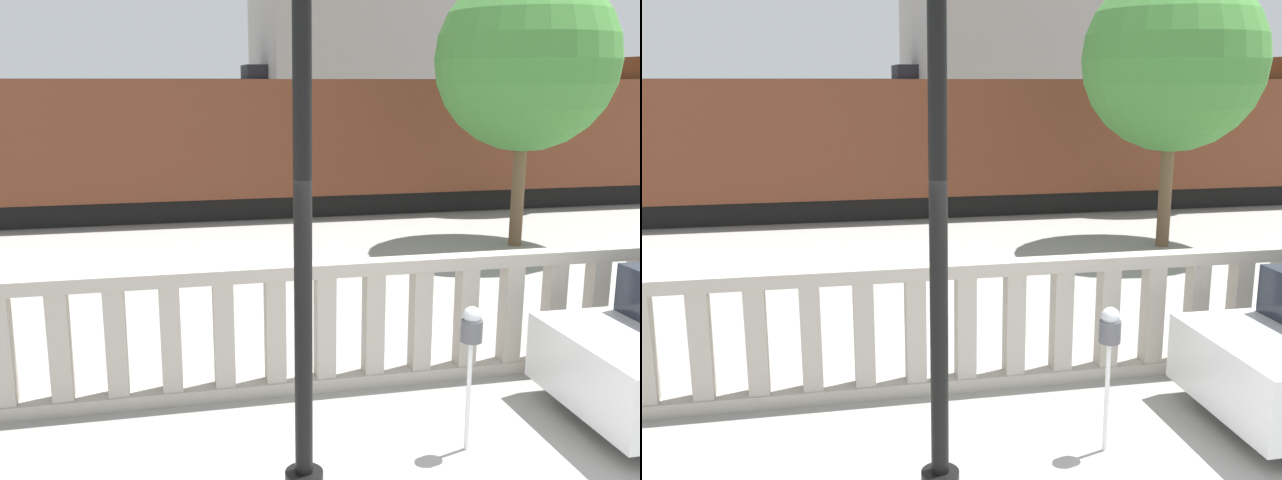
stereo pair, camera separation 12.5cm
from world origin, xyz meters
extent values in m
cube|color=#ADA599|center=(0.00, 2.87, 0.07)|extent=(14.55, 0.24, 0.14)
cube|color=#ADA599|center=(0.00, 2.87, 1.30)|extent=(14.55, 0.24, 0.14)
cube|color=#ADA599|center=(-3.67, 2.87, 0.69)|extent=(0.20, 0.20, 1.09)
cube|color=#ADA599|center=(-3.15, 2.87, 0.69)|extent=(0.20, 0.20, 1.09)
cube|color=#ADA599|center=(-2.62, 2.87, 0.69)|extent=(0.20, 0.20, 1.09)
cube|color=#ADA599|center=(-2.10, 2.87, 0.69)|extent=(0.20, 0.20, 1.09)
cube|color=#ADA599|center=(-1.57, 2.87, 0.69)|extent=(0.20, 0.20, 1.09)
cube|color=#ADA599|center=(-1.05, 2.87, 0.69)|extent=(0.20, 0.20, 1.09)
cube|color=#ADA599|center=(-0.52, 2.87, 0.69)|extent=(0.20, 0.20, 1.09)
cube|color=#ADA599|center=(0.00, 2.87, 0.69)|extent=(0.20, 0.20, 1.09)
cube|color=#ADA599|center=(0.52, 2.87, 0.69)|extent=(0.20, 0.20, 1.09)
cube|color=#ADA599|center=(1.05, 2.87, 0.69)|extent=(0.20, 0.20, 1.09)
cube|color=#ADA599|center=(1.57, 2.87, 0.69)|extent=(0.20, 0.20, 1.09)
cube|color=#ADA599|center=(2.10, 2.87, 0.69)|extent=(0.20, 0.20, 1.09)
cube|color=#ADA599|center=(2.62, 2.87, 0.69)|extent=(0.20, 0.20, 1.09)
cube|color=#ADA599|center=(3.15, 2.87, 0.69)|extent=(0.20, 0.20, 1.09)
cylinder|color=black|center=(-1.13, 0.95, 3.09)|extent=(0.14, 0.14, 5.78)
cylinder|color=silver|center=(0.41, 1.34, 0.51)|extent=(0.04, 0.04, 1.01)
cylinder|color=#4C4C51|center=(0.41, 1.34, 1.11)|extent=(0.19, 0.19, 0.19)
sphere|color=#B2B7BC|center=(0.41, 1.34, 1.24)|extent=(0.16, 0.16, 0.16)
cylinder|color=black|center=(2.28, 2.24, 0.36)|extent=(0.71, 0.18, 0.71)
cube|color=black|center=(0.19, 13.49, 0.28)|extent=(26.20, 2.32, 0.55)
cube|color=brown|center=(0.19, 13.49, 1.89)|extent=(26.74, 2.90, 2.67)
cube|color=black|center=(-7.36, 28.49, 0.28)|extent=(23.42, 2.28, 0.55)
cube|color=black|center=(-7.36, 28.49, 1.91)|extent=(23.90, 2.85, 2.71)
cube|color=black|center=(3.10, 28.49, 3.56)|extent=(3.00, 2.57, 0.60)
cube|color=gray|center=(9.22, 29.57, 4.90)|extent=(13.41, 9.30, 9.79)
cylinder|color=brown|center=(6.84, 13.59, 1.20)|extent=(0.37, 0.37, 2.40)
sphere|color=#2D6B28|center=(6.84, 13.59, 3.83)|extent=(3.82, 3.82, 3.82)
cylinder|color=brown|center=(4.65, 8.61, 1.14)|extent=(0.25, 0.25, 2.28)
sphere|color=#428438|center=(4.65, 8.61, 3.57)|extent=(3.43, 3.43, 3.43)
camera|label=1|loc=(-2.09, -4.00, 3.19)|focal=40.00mm
camera|label=2|loc=(-1.97, -4.02, 3.19)|focal=40.00mm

